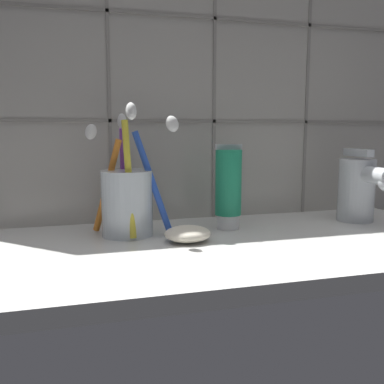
# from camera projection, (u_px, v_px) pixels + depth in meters

# --- Properties ---
(sink_counter) EXTENTS (0.68, 0.32, 0.02)m
(sink_counter) POSITION_uv_depth(u_px,v_px,m) (238.00, 248.00, 0.57)
(sink_counter) COLOR silver
(sink_counter) RESTS_ON ground
(tile_wall_backsplash) EXTENTS (0.78, 0.02, 0.48)m
(tile_wall_backsplash) POSITION_uv_depth(u_px,v_px,m) (203.00, 86.00, 0.70)
(tile_wall_backsplash) COLOR #B7B2A8
(tile_wall_backsplash) RESTS_ON ground
(toothbrush_cup) EXTENTS (0.13, 0.11, 0.18)m
(toothbrush_cup) POSITION_uv_depth(u_px,v_px,m) (127.00, 198.00, 0.59)
(toothbrush_cup) COLOR silver
(toothbrush_cup) RESTS_ON sink_counter
(toothpaste_tube) EXTENTS (0.04, 0.04, 0.13)m
(toothpaste_tube) POSITION_uv_depth(u_px,v_px,m) (228.00, 188.00, 0.63)
(toothpaste_tube) COLOR white
(toothpaste_tube) RESTS_ON sink_counter
(sink_faucet) EXTENTS (0.06, 0.12, 0.12)m
(sink_faucet) POSITION_uv_depth(u_px,v_px,m) (359.00, 187.00, 0.68)
(sink_faucet) COLOR silver
(sink_faucet) RESTS_ON sink_counter
(soap_bar) EXTENTS (0.06, 0.05, 0.02)m
(soap_bar) POSITION_uv_depth(u_px,v_px,m) (188.00, 234.00, 0.56)
(soap_bar) COLOR silver
(soap_bar) RESTS_ON sink_counter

